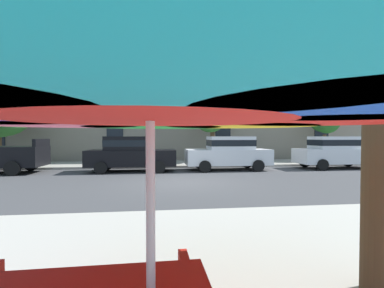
{
  "coord_description": "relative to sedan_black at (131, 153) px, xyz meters",
  "views": [
    {
      "loc": [
        -0.94,
        -10.82,
        1.78
      ],
      "look_at": [
        0.82,
        3.2,
        1.4
      ],
      "focal_mm": 26.37,
      "sensor_mm": 36.0,
      "label": 1
    }
  ],
  "objects": [
    {
      "name": "sedan_black",
      "position": [
        0.0,
        0.0,
        0.0
      ],
      "size": [
        4.4,
        1.98,
        1.78
      ],
      "color": "black",
      "rests_on": "ground"
    },
    {
      "name": "sedan_white",
      "position": [
        5.08,
        0.0,
        0.0
      ],
      "size": [
        4.4,
        1.98,
        1.78
      ],
      "color": "silver",
      "rests_on": "ground"
    },
    {
      "name": "street_tree_right",
      "position": [
        12.9,
        3.75,
        1.97
      ],
      "size": [
        1.96,
        2.05,
        3.93
      ],
      "color": "#4C3823",
      "rests_on": "ground"
    },
    {
      "name": "ground_plane",
      "position": [
        2.25,
        -3.7,
        -0.95
      ],
      "size": [
        120.0,
        120.0,
        0.0
      ],
      "primitive_type": "plane",
      "color": "#424244"
    },
    {
      "name": "apartment_building",
      "position": [
        2.25,
        11.29,
        5.45
      ],
      "size": [
        45.4,
        12.08,
        12.8
      ],
      "color": "gray",
      "rests_on": "ground"
    },
    {
      "name": "sidewalk_far",
      "position": [
        2.25,
        3.1,
        -0.89
      ],
      "size": [
        56.0,
        3.6,
        0.12
      ],
      "primitive_type": "cube",
      "color": "#9E998E",
      "rests_on": "ground"
    },
    {
      "name": "patio_umbrella",
      "position": [
        1.27,
        -12.7,
        1.12
      ],
      "size": [
        3.87,
        3.87,
        2.32
      ],
      "color": "silver",
      "rests_on": "ground"
    },
    {
      "name": "street_tree_middle",
      "position": [
        4.92,
        3.39,
        2.37
      ],
      "size": [
        2.58,
        2.27,
        4.52
      ],
      "color": "#4C3823",
      "rests_on": "ground"
    },
    {
      "name": "sedan_white_midblock",
      "position": [
        11.16,
        0.0,
        0.0
      ],
      "size": [
        4.4,
        1.98,
        1.78
      ],
      "color": "silver",
      "rests_on": "ground"
    }
  ]
}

